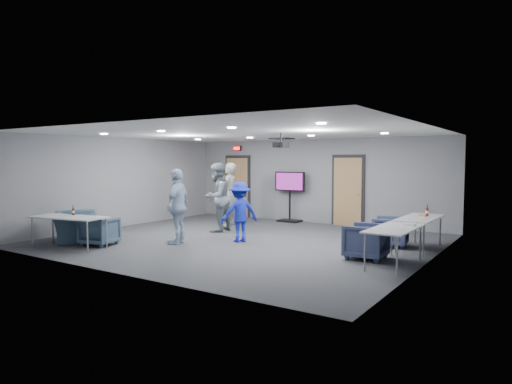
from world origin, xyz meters
The scene contains 28 objects.
floor centered at (0.00, 0.00, 0.00)m, with size 9.00×9.00×0.00m, color #33363A.
ceiling centered at (0.00, 0.00, 2.70)m, with size 9.00×9.00×0.00m, color silver.
wall_back centered at (0.00, 4.00, 1.35)m, with size 9.00×0.02×2.70m, color slate.
wall_front centered at (0.00, -4.00, 1.35)m, with size 9.00×0.02×2.70m, color slate.
wall_left centered at (-4.50, 0.00, 1.35)m, with size 0.02×8.00×2.70m, color slate.
wall_right centered at (4.50, 0.00, 1.35)m, with size 0.02×8.00×2.70m, color slate.
door_left centered at (-3.00, 3.95, 1.07)m, with size 1.06×0.17×2.24m.
door_right centered at (1.20, 3.95, 1.07)m, with size 1.06×0.17×2.24m.
exit_sign centered at (-3.00, 3.93, 2.45)m, with size 0.32×0.08×0.16m.
hvac_diffuser centered at (-0.50, 2.80, 2.69)m, with size 0.60×0.60×0.03m, color black.
downlights centered at (0.00, 0.00, 2.68)m, with size 6.18×3.78×0.02m.
person_a centered at (-1.91, 1.98, 0.97)m, with size 0.71×0.47×1.94m, color gray.
person_b centered at (-1.43, 0.78, 0.98)m, with size 0.95×0.74×1.95m, color slate.
person_c centered at (-1.08, -1.20, 0.91)m, with size 1.07×0.44×1.82m, color #ABC1DC.
person_d centered at (0.03, -0.18, 0.74)m, with size 0.96×0.55×1.49m, color #1C2AB9.
chair_right_a centered at (3.35, 1.27, 0.35)m, with size 0.75×0.77×0.70m, color #3B4366.
chair_right_b centered at (3.35, -0.37, 0.36)m, with size 0.78×0.80×0.73m, color #3B4466.
chair_front_a centered at (-2.48, -2.40, 0.34)m, with size 0.72×0.74×0.67m, color #3E566C.
chair_front_b centered at (-3.43, -2.40, 0.37)m, with size 1.13×0.99×0.74m, color #3C5468.
table_right_a centered at (4.00, 1.31, 0.68)m, with size 0.74×1.79×0.73m.
table_right_b centered at (4.00, -0.59, 0.68)m, with size 0.74×1.79×0.73m.
table_front_left centered at (-2.80, -3.00, 0.69)m, with size 1.92×1.07×0.73m.
bottle_front centered at (-2.92, -2.79, 0.82)m, with size 0.06×0.06×0.23m.
bottle_right centered at (4.09, 1.65, 0.83)m, with size 0.07×0.07×0.27m.
snack_box centered at (4.00, 1.53, 0.75)m, with size 0.17×0.11×0.04m, color orange.
wrapper centered at (4.18, -0.16, 0.75)m, with size 0.19×0.13×0.04m, color silver.
tv_stand centered at (-0.74, 3.75, 0.94)m, with size 1.08×0.51×1.65m.
projector centered at (0.90, 0.36, 2.41)m, with size 0.35×0.33×0.35m.
Camera 1 is at (6.57, -9.33, 2.03)m, focal length 32.00 mm.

